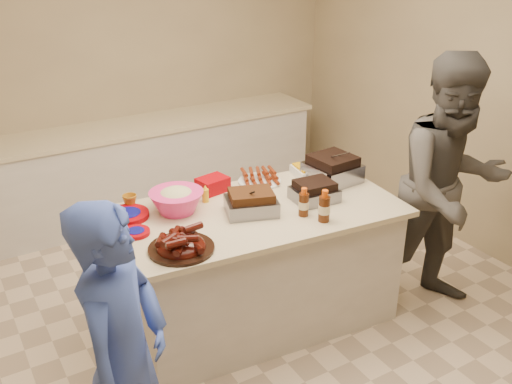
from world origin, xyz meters
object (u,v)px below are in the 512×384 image
island (260,317)px  bbq_bottle_b (303,215)px  guest_gray (432,301)px  mustard_bottle (206,202)px  plastic_cup (131,207)px  coleslaw_bowl (177,212)px  bbq_bottle_a (324,221)px  rib_platter (181,250)px  roasting_pan (332,181)px

island → bbq_bottle_b: bearing=-45.6°
guest_gray → mustard_bottle: bearing=166.3°
plastic_cup → bbq_bottle_b: bearing=-36.7°
coleslaw_bowl → bbq_bottle_a: coleslaw_bowl is taller
bbq_bottle_a → mustard_bottle: 0.82m
island → rib_platter: rib_platter is taller
roasting_pan → plastic_cup: bearing=161.9°
bbq_bottle_b → guest_gray: (1.04, -0.26, -0.88)m
bbq_bottle_a → mustard_bottle: bbq_bottle_a is taller
island → guest_gray: 1.32m
bbq_bottle_b → plastic_cup: bbq_bottle_b is taller
bbq_bottle_b → guest_gray: size_ratio=0.10×
coleslaw_bowl → plastic_cup: coleslaw_bowl is taller
bbq_bottle_b → guest_gray: bearing=-14.2°
rib_platter → bbq_bottle_b: size_ratio=2.01×
bbq_bottle_a → guest_gray: (0.98, -0.13, -0.88)m
bbq_bottle_a → plastic_cup: size_ratio=2.22×
island → rib_platter: size_ratio=4.83×
roasting_pan → coleslaw_bowl: (-1.18, 0.11, 0.00)m
island → mustard_bottle: bearing=138.5°
island → mustard_bottle: mustard_bottle is taller
roasting_pan → coleslaw_bowl: coleslaw_bowl is taller
roasting_pan → guest_gray: size_ratio=0.18×
roasting_pan → plastic_cup: roasting_pan is taller
rib_platter → guest_gray: rib_platter is taller
bbq_bottle_a → plastic_cup: 1.28m
coleslaw_bowl → bbq_bottle_b: 0.82m
island → coleslaw_bowl: coleslaw_bowl is taller
mustard_bottle → island: bearing=-46.5°
rib_platter → bbq_bottle_a: bearing=-7.8°
coleslaw_bowl → plastic_cup: (-0.24, 0.22, 0.00)m
rib_platter → plastic_cup: size_ratio=4.02×
roasting_pan → guest_gray: bearing=-54.2°
coleslaw_bowl → guest_gray: bearing=-23.0°
island → roasting_pan: bearing=15.3°
plastic_cup → mustard_bottle: bearing=-21.0°
bbq_bottle_a → guest_gray: bearing=-7.8°
island → bbq_bottle_a: 0.98m
rib_platter → guest_gray: (1.90, -0.26, -0.88)m
bbq_bottle_a → guest_gray: 1.32m
roasting_pan → bbq_bottle_a: size_ratio=1.58×
mustard_bottle → plastic_cup: (-0.47, 0.18, 0.00)m
coleslaw_bowl → bbq_bottle_a: 0.95m
mustard_bottle → plastic_cup: bearing=159.0°
coleslaw_bowl → plastic_cup: bearing=137.7°
island → roasting_pan: size_ratio=5.54×
bbq_bottle_a → island: bearing=125.3°
island → bbq_bottle_a: bbq_bottle_a is taller
rib_platter → plastic_cup: rib_platter is taller
bbq_bottle_b → island: bearing=129.4°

